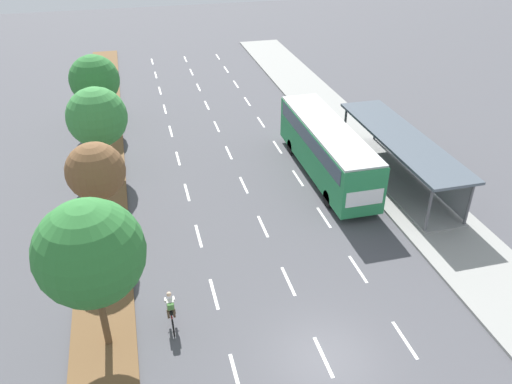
% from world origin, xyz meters
% --- Properties ---
extents(ground_plane, '(140.00, 140.00, 0.00)m').
position_xyz_m(ground_plane, '(0.00, 0.00, 0.00)').
color(ground_plane, '#4C4C51').
extents(median_strip, '(2.60, 52.00, 0.12)m').
position_xyz_m(median_strip, '(-8.30, 20.00, 0.06)').
color(median_strip, brown).
rests_on(median_strip, ground).
extents(sidewalk_right, '(4.50, 52.00, 0.15)m').
position_xyz_m(sidewalk_right, '(9.25, 20.00, 0.07)').
color(sidewalk_right, gray).
rests_on(sidewalk_right, ground).
extents(lane_divider_left, '(0.14, 47.73, 0.01)m').
position_xyz_m(lane_divider_left, '(-3.50, 18.36, 0.00)').
color(lane_divider_left, white).
rests_on(lane_divider_left, ground).
extents(lane_divider_center, '(0.14, 47.73, 0.01)m').
position_xyz_m(lane_divider_center, '(0.00, 18.36, 0.00)').
color(lane_divider_center, white).
rests_on(lane_divider_center, ground).
extents(lane_divider_right, '(0.14, 47.73, 0.01)m').
position_xyz_m(lane_divider_right, '(3.50, 18.36, 0.00)').
color(lane_divider_right, white).
rests_on(lane_divider_right, ground).
extents(bus_shelter, '(2.90, 11.86, 2.86)m').
position_xyz_m(bus_shelter, '(9.53, 11.96, 1.87)').
color(bus_shelter, gray).
rests_on(bus_shelter, sidewalk_right).
extents(bus, '(2.54, 11.29, 3.37)m').
position_xyz_m(bus, '(5.25, 13.76, 2.07)').
color(bus, '#28844C').
rests_on(bus, ground).
extents(cyclist, '(0.46, 1.82, 1.71)m').
position_xyz_m(cyclist, '(-5.51, 3.24, 0.79)').
color(cyclist, black).
rests_on(cyclist, ground).
extents(median_tree_nearest, '(3.97, 3.97, 6.46)m').
position_xyz_m(median_tree_nearest, '(-8.09, 2.83, 4.58)').
color(median_tree_nearest, brown).
rests_on(median_tree_nearest, median_strip).
extents(median_tree_second, '(2.87, 2.87, 5.29)m').
position_xyz_m(median_tree_second, '(-8.11, 10.21, 3.95)').
color(median_tree_second, brown).
rests_on(median_tree_second, median_strip).
extents(median_tree_third, '(3.65, 3.65, 5.50)m').
position_xyz_m(median_tree_third, '(-8.18, 17.60, 3.78)').
color(median_tree_third, brown).
rests_on(median_tree_third, median_strip).
extents(median_tree_fourth, '(3.60, 3.60, 5.41)m').
position_xyz_m(median_tree_fourth, '(-8.47, 24.98, 3.72)').
color(median_tree_fourth, brown).
rests_on(median_tree_fourth, median_strip).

